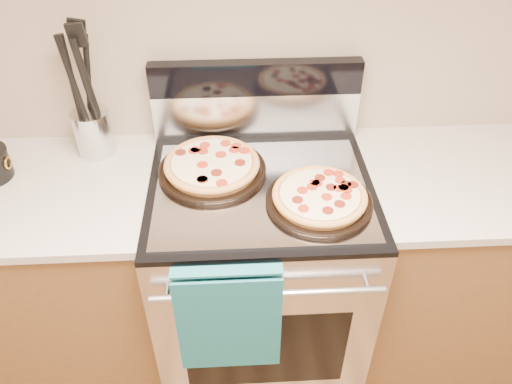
{
  "coord_description": "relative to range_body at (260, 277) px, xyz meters",
  "views": [
    {
      "loc": [
        -0.09,
        0.33,
        1.97
      ],
      "look_at": [
        -0.02,
        1.55,
        0.97
      ],
      "focal_mm": 35.0,
      "sensor_mm": 36.0,
      "label": 1
    }
  ],
  "objects": [
    {
      "name": "wall_back",
      "position": [
        0.0,
        0.35,
        0.9
      ],
      "size": [
        4.0,
        0.0,
        4.0
      ],
      "primitive_type": "plane",
      "rotation": [
        1.57,
        0.0,
        0.0
      ],
      "color": "tan",
      "rests_on": "ground"
    },
    {
      "name": "range_body",
      "position": [
        0.0,
        0.0,
        0.0
      ],
      "size": [
        0.76,
        0.68,
        0.9
      ],
      "primitive_type": "cube",
      "color": "#B7B7BC",
      "rests_on": "ground"
    },
    {
      "name": "oven_window",
      "position": [
        0.0,
        -0.34,
        0.0
      ],
      "size": [
        0.56,
        0.01,
        0.4
      ],
      "primitive_type": "cube",
      "color": "black",
      "rests_on": "range_body"
    },
    {
      "name": "cooktop",
      "position": [
        0.0,
        0.0,
        0.46
      ],
      "size": [
        0.76,
        0.68,
        0.02
      ],
      "primitive_type": "cube",
      "color": "black",
      "rests_on": "range_body"
    },
    {
      "name": "backsplash_lower",
      "position": [
        0.0,
        0.31,
        0.56
      ],
      "size": [
        0.76,
        0.06,
        0.18
      ],
      "primitive_type": "cube",
      "color": "silver",
      "rests_on": "cooktop"
    },
    {
      "name": "backsplash_upper",
      "position": [
        0.0,
        0.31,
        0.71
      ],
      "size": [
        0.76,
        0.06,
        0.12
      ],
      "primitive_type": "cube",
      "color": "black",
      "rests_on": "backsplash_lower"
    },
    {
      "name": "oven_handle",
      "position": [
        0.0,
        -0.38,
        0.35
      ],
      "size": [
        0.7,
        0.03,
        0.03
      ],
      "primitive_type": "cylinder",
      "rotation": [
        0.0,
        1.57,
        0.0
      ],
      "color": "silver",
      "rests_on": "range_body"
    },
    {
      "name": "dish_towel",
      "position": [
        -0.12,
        -0.38,
        0.25
      ],
      "size": [
        0.32,
        0.05,
        0.42
      ],
      "primitive_type": null,
      "color": "#1B897C",
      "rests_on": "oven_handle"
    },
    {
      "name": "foil_sheet",
      "position": [
        0.0,
        -0.03,
        0.47
      ],
      "size": [
        0.7,
        0.55,
        0.01
      ],
      "primitive_type": "cube",
      "color": "gray",
      "rests_on": "cooktop"
    },
    {
      "name": "cabinet_left",
      "position": [
        -0.88,
        0.03,
        -0.01
      ],
      "size": [
        1.0,
        0.62,
        0.88
      ],
      "primitive_type": "cube",
      "color": "brown",
      "rests_on": "ground"
    },
    {
      "name": "countertop_left",
      "position": [
        -0.88,
        0.03,
        0.45
      ],
      "size": [
        1.02,
        0.64,
        0.03
      ],
      "primitive_type": "cube",
      "color": "#BBB4A8",
      "rests_on": "cabinet_left"
    },
    {
      "name": "cabinet_right",
      "position": [
        0.88,
        0.03,
        -0.01
      ],
      "size": [
        1.0,
        0.62,
        0.88
      ],
      "primitive_type": "cube",
      "color": "brown",
      "rests_on": "ground"
    },
    {
      "name": "countertop_right",
      "position": [
        0.88,
        0.03,
        0.45
      ],
      "size": [
        1.02,
        0.64,
        0.03
      ],
      "primitive_type": "cube",
      "color": "#BBB4A8",
      "rests_on": "cabinet_right"
    },
    {
      "name": "pepperoni_pizza_back",
      "position": [
        -0.16,
        0.07,
        0.5
      ],
      "size": [
        0.44,
        0.44,
        0.05
      ],
      "primitive_type": null,
      "rotation": [
        0.0,
        0.0,
        -0.24
      ],
      "color": "#BC7E39",
      "rests_on": "foil_sheet"
    },
    {
      "name": "pepperoni_pizza_front",
      "position": [
        0.18,
        -0.11,
        0.5
      ],
      "size": [
        0.44,
        0.44,
        0.05
      ],
      "primitive_type": null,
      "rotation": [
        0.0,
        0.0,
        -0.39
      ],
      "color": "#BC7E39",
      "rests_on": "foil_sheet"
    },
    {
      "name": "utensil_crock",
      "position": [
        -0.59,
        0.24,
        0.54
      ],
      "size": [
        0.17,
        0.17,
        0.17
      ],
      "primitive_type": "cylinder",
      "rotation": [
        0.0,
        0.0,
        -0.26
      ],
      "color": "silver",
      "rests_on": "countertop_left"
    }
  ]
}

